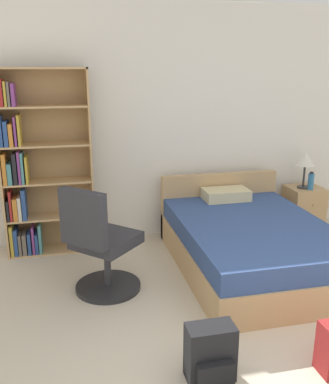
{
  "coord_description": "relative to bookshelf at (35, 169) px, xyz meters",
  "views": [
    {
      "loc": [
        -1.31,
        -1.48,
        1.92
      ],
      "look_at": [
        -0.52,
        1.98,
        0.88
      ],
      "focal_mm": 40.0,
      "sensor_mm": 36.0,
      "label": 1
    }
  ],
  "objects": [
    {
      "name": "nightstand",
      "position": [
        3.08,
        -0.04,
        -0.64
      ],
      "size": [
        0.4,
        0.41,
        0.53
      ],
      "color": "tan",
      "rests_on": "ground_plane"
    },
    {
      "name": "office_chair",
      "position": [
        0.56,
        -1.04,
        -0.47
      ],
      "size": [
        0.72,
        0.72,
        0.99
      ],
      "color": "#232326",
      "rests_on": "ground_plane"
    },
    {
      "name": "water_bottle",
      "position": [
        3.09,
        -0.14,
        -0.28
      ],
      "size": [
        0.07,
        0.07,
        0.21
      ],
      "color": "teal",
      "rests_on": "nightstand"
    },
    {
      "name": "bed",
      "position": [
        2.03,
        -0.84,
        -0.65
      ],
      "size": [
        1.38,
        1.96,
        0.74
      ],
      "color": "tan",
      "rests_on": "ground_plane"
    },
    {
      "name": "wall_back",
      "position": [
        1.65,
        0.25,
        0.39
      ],
      "size": [
        9.0,
        0.06,
        2.6
      ],
      "color": "white",
      "rests_on": "ground_plane"
    },
    {
      "name": "bookshelf",
      "position": [
        0.0,
        0.0,
        0.0
      ],
      "size": [
        0.91,
        0.3,
        1.92
      ],
      "color": "tan",
      "rests_on": "ground_plane"
    },
    {
      "name": "table_lamp",
      "position": [
        3.04,
        -0.06,
        -0.04
      ],
      "size": [
        0.23,
        0.23,
        0.43
      ],
      "color": "#333333",
      "rests_on": "nightstand"
    },
    {
      "name": "backpack_black",
      "position": [
        1.14,
        -2.29,
        -0.73
      ],
      "size": [
        0.31,
        0.23,
        0.37
      ],
      "color": "black",
      "rests_on": "ground_plane"
    }
  ]
}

